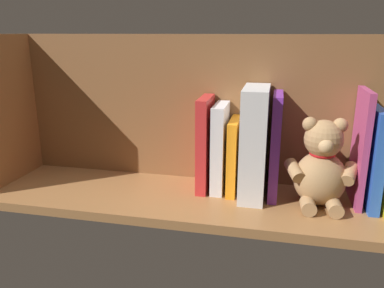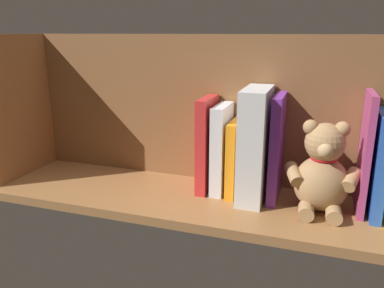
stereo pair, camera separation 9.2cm
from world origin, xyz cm
name	(u,v)px [view 1 (the left image)]	position (x,y,z in cm)	size (l,w,h in cm)	color
ground_plane	(192,198)	(0.00, 0.00, -1.10)	(104.74, 29.19, 2.20)	#9E6B3D
shelf_back_panel	(202,109)	(0.00, -12.34, 19.24)	(104.74, 1.50, 38.48)	brown
shelf_side_divider	(5,110)	(50.37, 0.00, 19.24)	(2.40, 23.19, 38.48)	#9E6B3D
book_1	(372,157)	(-41.40, -3.81, 11.43)	(2.30, 14.76, 22.87)	blue
book_2	(360,148)	(-38.62, -4.54, 13.41)	(1.44, 13.31, 26.81)	#B23F72
teddy_bear	(321,167)	(-30.11, -0.93, 9.14)	(16.85, 13.55, 20.78)	tan
book_3	(275,146)	(-19.57, -4.61, 12.65)	(2.17, 13.16, 25.29)	purple
dictionary_thick_white	(254,143)	(-14.60, -3.23, 13.39)	(5.93, 15.73, 26.77)	silver
book_4	(234,156)	(-9.60, -4.96, 9.27)	(2.25, 12.47, 18.54)	orange
book_5	(220,148)	(-6.03, -5.30, 11.02)	(3.07, 11.79, 22.04)	silver
book_6	(205,144)	(-2.25, -5.13, 11.84)	(2.66, 12.12, 23.68)	red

